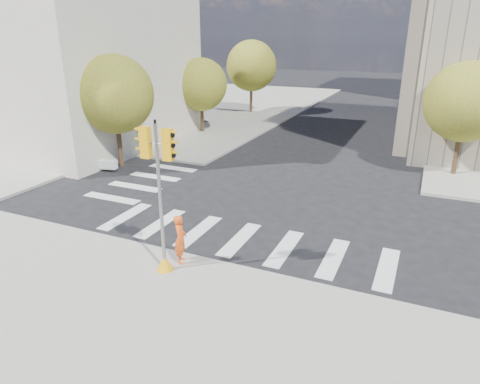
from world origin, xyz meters
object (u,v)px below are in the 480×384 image
object	(u,v)px
lamp_near	(474,84)
traffic_signal	(161,210)
lamp_far	(464,68)
planter_wall	(70,161)
photographer	(180,239)

from	to	relation	value
lamp_near	traffic_signal	distance (m)	21.53
lamp_far	planter_wall	bearing A→B (deg)	-129.43
lamp_near	planter_wall	xyz separation A→B (m)	(-21.00, -11.54, -4.18)
traffic_signal	photographer	xyz separation A→B (m)	(0.22, 0.67, -1.26)
photographer	lamp_far	bearing A→B (deg)	-45.84
lamp_far	traffic_signal	bearing A→B (deg)	-105.65
lamp_near	photographer	distance (m)	21.01
photographer	planter_wall	bearing A→B (deg)	29.07
lamp_far	traffic_signal	size ratio (longest dim) A/B	1.65
lamp_far	lamp_near	bearing A→B (deg)	-90.00
lamp_near	lamp_far	xyz separation A→B (m)	(0.00, 14.00, 0.00)
lamp_far	photographer	size ratio (longest dim) A/B	4.77
traffic_signal	planter_wall	distance (m)	14.13
lamp_far	traffic_signal	world-z (taller)	lamp_far
planter_wall	traffic_signal	bearing A→B (deg)	-43.62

